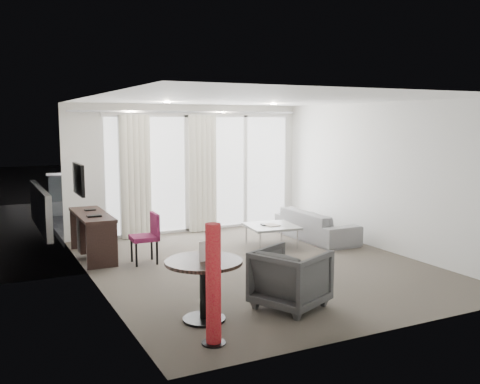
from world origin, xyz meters
name	(u,v)px	position (x,y,z in m)	size (l,w,h in m)	color
floor	(257,265)	(0.00, 0.00, 0.00)	(5.00, 6.00, 0.00)	#4C453C
ceiling	(257,99)	(0.00, 0.00, 2.60)	(5.00, 6.00, 0.00)	white
wall_left	(94,193)	(-2.50, 0.00, 1.30)	(0.00, 6.00, 2.60)	silver
wall_right	(382,176)	(2.50, 0.00, 1.30)	(0.00, 6.00, 2.60)	silver
wall_front	(391,214)	(0.00, -3.00, 1.30)	(5.00, 0.00, 2.60)	silver
window_panel	(202,173)	(0.30, 2.98, 1.20)	(4.00, 0.02, 2.38)	white
window_frame	(202,173)	(0.30, 2.97, 1.20)	(4.10, 0.06, 2.44)	white
curtain_left	(136,177)	(-1.15, 2.82, 1.20)	(0.60, 0.20, 2.38)	beige
curtain_right	(203,174)	(0.25, 2.82, 1.20)	(0.60, 0.20, 2.38)	beige
curtain_track	(191,112)	(0.00, 2.82, 2.45)	(4.80, 0.04, 0.04)	#B2B2B7
downlight_a	(167,102)	(-0.90, 1.60, 2.59)	(0.12, 0.12, 0.02)	#FFE0B2
downlight_b	(273,104)	(1.20, 1.60, 2.59)	(0.12, 0.12, 0.02)	#FFE0B2
desk	(93,236)	(-2.23, 1.65, 0.37)	(0.50, 1.59, 0.75)	black
tv	(78,179)	(-2.46, 1.45, 1.35)	(0.05, 0.80, 0.50)	black
desk_chair	(144,238)	(-1.56, 0.91, 0.40)	(0.44, 0.41, 0.81)	maroon
round_table	(204,290)	(-1.66, -1.82, 0.35)	(0.89, 0.89, 0.71)	black
menu_card	(204,260)	(-1.67, -1.86, 0.72)	(0.13, 0.02, 0.23)	white
red_lamp	(213,285)	(-1.82, -2.47, 0.63)	(0.25, 0.25, 1.26)	#A91E22
tub_armchair	(291,278)	(-0.54, -1.88, 0.36)	(0.78, 0.80, 0.73)	#3A3A3A
coffee_table	(271,236)	(0.85, 1.03, 0.20)	(0.87, 0.87, 0.39)	gray
remote	(263,227)	(0.70, 1.08, 0.36)	(0.05, 0.16, 0.02)	black
magazine	(272,227)	(0.84, 1.00, 0.36)	(0.23, 0.29, 0.02)	gray
sofa	(316,225)	(1.92, 1.16, 0.28)	(1.92, 0.75, 0.56)	gray
terrace_slab	(178,220)	(0.30, 4.50, -0.06)	(5.60, 3.00, 0.12)	#4D4D50
rattan_chair_a	(214,201)	(0.99, 3.98, 0.42)	(0.58, 0.58, 0.85)	brown
rattan_chair_b	(257,198)	(2.15, 4.03, 0.42)	(0.57, 0.57, 0.83)	brown
rattan_table	(254,207)	(1.85, 3.59, 0.28)	(0.55, 0.55, 0.55)	brown
balustrade	(159,190)	(0.30, 5.95, 0.50)	(5.50, 0.06, 1.05)	#B2B2B7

